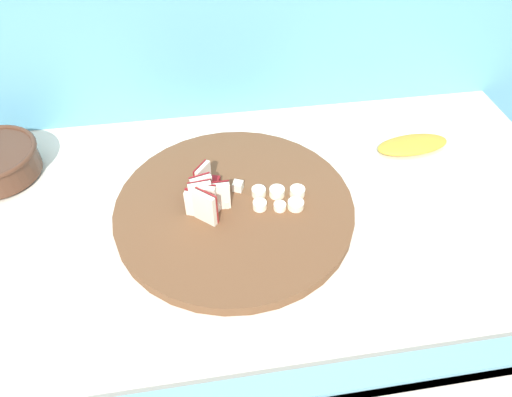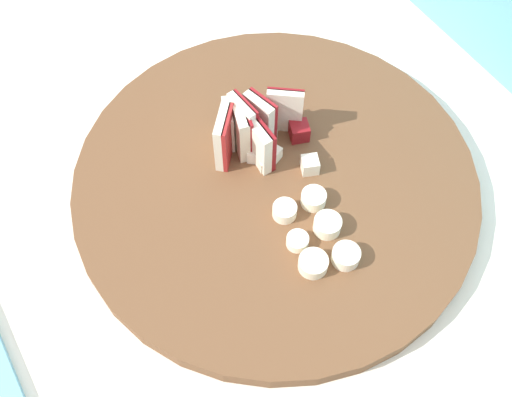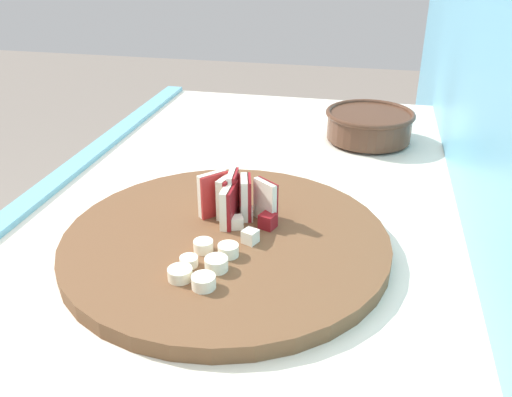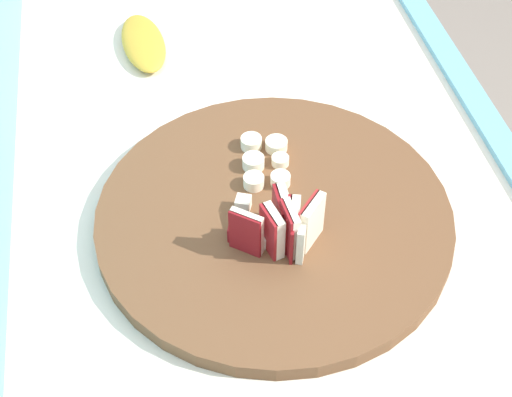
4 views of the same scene
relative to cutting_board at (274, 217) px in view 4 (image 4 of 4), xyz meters
The scene contains 6 objects.
tile_backsplash 0.43m from the cutting_board, 95.38° to the left, with size 2.40×0.04×1.35m, color #5BA3C1.
cutting_board is the anchor object (origin of this frame).
apple_wedge_fan 0.06m from the cutting_board, behind, with size 0.08×0.11×0.06m.
apple_dice_pile 0.04m from the cutting_board, 133.81° to the left, with size 0.08×0.08×0.02m.
banana_slice_rows 0.08m from the cutting_board, ahead, with size 0.10×0.07×0.02m.
banana_peel 0.42m from the cutting_board, 17.62° to the left, with size 0.16×0.06×0.02m, color gold.
Camera 4 is at (-0.55, 0.15, 1.61)m, focal length 51.20 mm.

